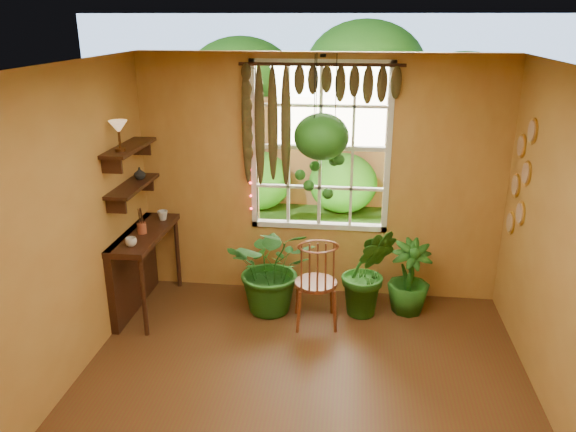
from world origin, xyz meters
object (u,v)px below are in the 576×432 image
counter_ledge (137,261)px  windsor_chair (316,295)px  potted_plant_left (273,267)px  hanging_basket (321,141)px  potted_plant_mid (368,272)px

counter_ledge → windsor_chair: (1.95, -0.13, -0.21)m
potted_plant_left → hanging_basket: hanging_basket is taller
windsor_chair → potted_plant_mid: (0.53, 0.27, 0.17)m
hanging_basket → counter_ledge: bearing=-168.4°
windsor_chair → hanging_basket: hanging_basket is taller
windsor_chair → potted_plant_mid: bearing=19.0°
counter_ledge → potted_plant_mid: size_ratio=1.19×
windsor_chair → potted_plant_left: 0.56m
potted_plant_mid → potted_plant_left: bearing=-178.1°
counter_ledge → hanging_basket: size_ratio=0.83×
windsor_chair → potted_plant_left: size_ratio=1.14×
windsor_chair → potted_plant_left: (-0.48, 0.24, 0.17)m
potted_plant_mid → hanging_basket: bearing=154.7°
potted_plant_left → potted_plant_mid: size_ratio=1.02×
potted_plant_left → hanging_basket: size_ratio=0.71×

